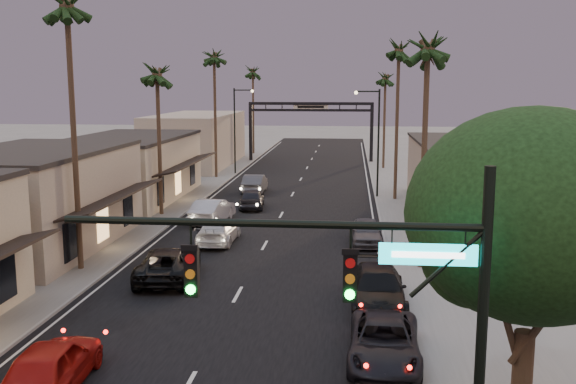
% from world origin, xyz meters
% --- Properties ---
extents(ground, '(200.00, 200.00, 0.00)m').
position_xyz_m(ground, '(0.00, 40.00, 0.00)').
color(ground, slate).
rests_on(ground, ground).
extents(road, '(14.00, 120.00, 0.02)m').
position_xyz_m(road, '(0.00, 45.00, 0.00)').
color(road, black).
rests_on(road, ground).
extents(sidewalk_left, '(5.00, 92.00, 0.12)m').
position_xyz_m(sidewalk_left, '(-9.50, 52.00, 0.06)').
color(sidewalk_left, slate).
rests_on(sidewalk_left, ground).
extents(sidewalk_right, '(5.00, 92.00, 0.12)m').
position_xyz_m(sidewalk_right, '(9.50, 52.00, 0.06)').
color(sidewalk_right, slate).
rests_on(sidewalk_right, ground).
extents(storefront_mid, '(8.00, 14.00, 5.50)m').
position_xyz_m(storefront_mid, '(-13.00, 26.00, 2.75)').
color(storefront_mid, gray).
rests_on(storefront_mid, ground).
extents(storefront_far, '(8.00, 16.00, 5.00)m').
position_xyz_m(storefront_far, '(-13.00, 42.00, 2.50)').
color(storefront_far, tan).
rests_on(storefront_far, ground).
extents(storefront_dist, '(8.00, 20.00, 6.00)m').
position_xyz_m(storefront_dist, '(-13.00, 65.00, 3.00)').
color(storefront_dist, gray).
rests_on(storefront_dist, ground).
extents(building_right, '(8.00, 18.00, 5.00)m').
position_xyz_m(building_right, '(14.00, 40.00, 2.50)').
color(building_right, gray).
rests_on(building_right, ground).
extents(traffic_signal, '(8.51, 0.22, 7.80)m').
position_xyz_m(traffic_signal, '(5.69, 4.00, 5.08)').
color(traffic_signal, black).
rests_on(traffic_signal, ground).
extents(corner_tree, '(6.20, 6.20, 8.80)m').
position_xyz_m(corner_tree, '(9.48, 7.45, 5.98)').
color(corner_tree, '#38281C').
rests_on(corner_tree, ground).
extents(arch, '(15.20, 0.40, 7.27)m').
position_xyz_m(arch, '(0.00, 70.00, 5.53)').
color(arch, black).
rests_on(arch, ground).
extents(streetlight_right, '(2.13, 0.30, 9.00)m').
position_xyz_m(streetlight_right, '(6.92, 45.00, 5.33)').
color(streetlight_right, black).
rests_on(streetlight_right, ground).
extents(streetlight_left, '(2.13, 0.30, 9.00)m').
position_xyz_m(streetlight_left, '(-6.92, 58.00, 5.33)').
color(streetlight_left, black).
rests_on(streetlight_left, ground).
extents(palm_lc, '(3.20, 3.20, 12.20)m').
position_xyz_m(palm_lc, '(-8.60, 36.00, 10.47)').
color(palm_lc, '#38281C').
rests_on(palm_lc, ground).
extents(palm_ld, '(3.20, 3.20, 14.20)m').
position_xyz_m(palm_ld, '(-8.60, 55.00, 12.42)').
color(palm_ld, '#38281C').
rests_on(palm_ld, ground).
extents(palm_ra, '(3.20, 3.20, 13.20)m').
position_xyz_m(palm_ra, '(8.60, 24.00, 11.44)').
color(palm_ra, '#38281C').
rests_on(palm_ra, ground).
extents(palm_rb, '(3.20, 3.20, 14.20)m').
position_xyz_m(palm_rb, '(8.60, 44.00, 12.42)').
color(palm_rb, '#38281C').
rests_on(palm_rb, ground).
extents(palm_rc, '(3.20, 3.20, 12.20)m').
position_xyz_m(palm_rc, '(8.60, 64.00, 10.47)').
color(palm_rc, '#38281C').
rests_on(palm_rc, ground).
extents(palm_far, '(3.20, 3.20, 13.20)m').
position_xyz_m(palm_far, '(-8.30, 78.00, 11.44)').
color(palm_far, '#38281C').
rests_on(palm_far, ground).
extents(oncoming_red, '(2.24, 4.96, 1.65)m').
position_xyz_m(oncoming_red, '(-4.07, 9.40, 0.83)').
color(oncoming_red, '#97100A').
rests_on(oncoming_red, ground).
extents(oncoming_pickup, '(3.21, 5.90, 1.57)m').
position_xyz_m(oncoming_pickup, '(-3.74, 20.97, 0.79)').
color(oncoming_pickup, black).
rests_on(oncoming_pickup, ground).
extents(oncoming_silver, '(2.36, 5.26, 1.68)m').
position_xyz_m(oncoming_silver, '(-4.40, 33.92, 0.84)').
color(oncoming_silver, '#A9AAAF').
rests_on(oncoming_silver, ground).
extents(oncoming_white, '(2.09, 5.00, 1.44)m').
position_xyz_m(oncoming_white, '(-2.82, 28.42, 0.72)').
color(oncoming_white, '#B9B9B9').
rests_on(oncoming_white, ground).
extents(oncoming_dgrey, '(2.25, 4.66, 1.53)m').
position_xyz_m(oncoming_dgrey, '(-2.53, 39.43, 0.77)').
color(oncoming_dgrey, black).
rests_on(oncoming_dgrey, ground).
extents(oncoming_grey_far, '(1.83, 4.99, 1.63)m').
position_xyz_m(oncoming_grey_far, '(-3.37, 46.40, 0.82)').
color(oncoming_grey_far, '#424347').
rests_on(oncoming_grey_far, ground).
extents(curbside_near, '(2.59, 5.26, 1.44)m').
position_xyz_m(curbside_near, '(6.20, 12.49, 0.72)').
color(curbside_near, black).
rests_on(curbside_near, ground).
extents(curbside_black, '(2.34, 5.63, 1.63)m').
position_xyz_m(curbside_black, '(6.20, 17.99, 0.81)').
color(curbside_black, black).
rests_on(curbside_black, ground).
extents(curbside_grey, '(1.87, 4.38, 1.47)m').
position_xyz_m(curbside_grey, '(5.95, 28.98, 0.74)').
color(curbside_grey, '#454448').
rests_on(curbside_grey, ground).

